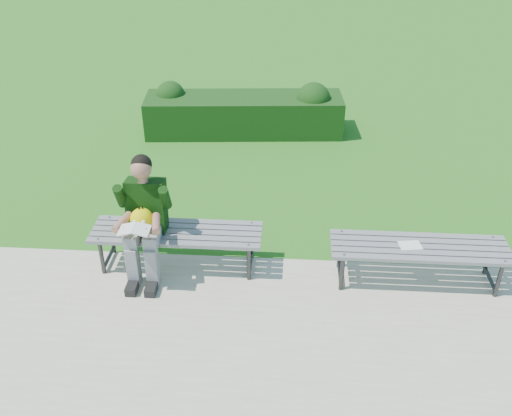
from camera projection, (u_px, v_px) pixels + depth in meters
The scene contains 7 objects.
ground at pixel (244, 259), 6.37m from camera, with size 80.00×80.00×0.00m.
walkway at pixel (226, 380), 4.88m from camera, with size 30.00×3.50×0.02m.
hedge at pixel (246, 112), 9.13m from camera, with size 3.17×1.02×0.84m.
bench_left at pixel (177, 235), 6.03m from camera, with size 1.80×0.50×0.46m.
bench_right at pixel (419, 250), 5.80m from camera, with size 1.80×0.50×0.46m.
seated_boy at pixel (144, 215), 5.81m from camera, with size 0.56×0.76×1.31m.
paper_sheet at pixel (410, 245), 5.78m from camera, with size 0.24×0.19×0.01m.
Camera 1 is at (0.49, -5.10, 3.83)m, focal length 40.00 mm.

